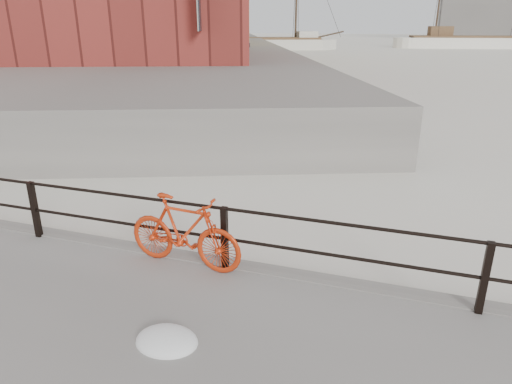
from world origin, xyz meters
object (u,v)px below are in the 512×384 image
Objects in this scene: schooner_left at (257,50)px; workboat_far at (195,57)px; workboat_near at (179,68)px; bicycle at (184,232)px; schooner_mid at (473,48)px.

schooner_left is 19.79m from workboat_far.
schooner_left is at bearing 83.28° from workboat_near.
bicycle is 83.65m from schooner_mid.
workboat_near is (-29.70, -49.35, 0.00)m from schooner_mid.
schooner_mid is 2.21× the size of workboat_near.
schooner_mid is 36.90m from schooner_left.
schooner_mid is 49.86m from workboat_far.
schooner_left is (-21.16, 66.62, -0.92)m from bicycle.
workboat_far is (-1.44, -19.73, 0.00)m from schooner_left.
workboat_near is at bearing -107.27° from schooner_left.
workboat_near and workboat_far have the same top height.
schooner_left is at bearing -163.66° from schooner_mid.
schooner_mid is 57.60m from workboat_near.
workboat_near is 1.15× the size of workboat_far.
bicycle is at bearing -77.15° from workboat_far.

